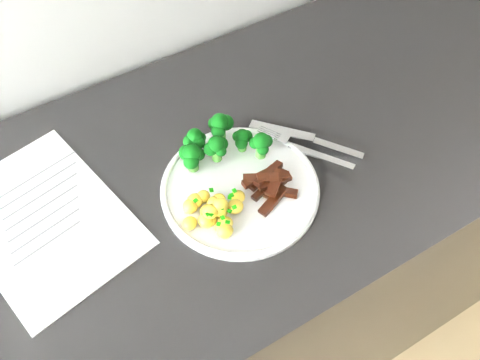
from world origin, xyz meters
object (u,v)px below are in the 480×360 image
broccoli (219,142)px  knife (320,144)px  beef_strips (270,183)px  counter (231,282)px  recipe_paper (45,220)px  potatoes (214,211)px  fork (308,150)px  plate (240,188)px

broccoli → knife: bearing=-21.9°
beef_strips → counter: bearing=118.1°
recipe_paper → potatoes: size_ratio=3.12×
broccoli → knife: (0.16, -0.07, -0.04)m
recipe_paper → potatoes: potatoes is taller
recipe_paper → beef_strips: bearing=-21.6°
fork → recipe_paper: bearing=166.1°
recipe_paper → fork: 0.44m
broccoli → knife: size_ratio=0.89×
fork → broccoli: bearing=151.4°
broccoli → beef_strips: (0.04, -0.10, -0.03)m
fork → counter: bearing=160.8°
beef_strips → fork: beef_strips is taller
recipe_paper → beef_strips: 0.36m
broccoli → beef_strips: 0.11m
fork → knife: (0.03, 0.01, -0.01)m
potatoes → beef_strips: 0.10m
recipe_paper → fork: fork is taller
recipe_paper → potatoes: (0.23, -0.13, 0.02)m
recipe_paper → plate: size_ratio=1.34×
potatoes → knife: potatoes is taller
plate → broccoli: size_ratio=1.71×
counter → broccoli: broccoli is taller
plate → broccoli: (0.00, 0.07, 0.04)m
broccoli → plate: bearing=-92.7°
counter → potatoes: size_ratio=21.29×
counter → beef_strips: bearing=-61.9°
potatoes → beef_strips: bearing=0.6°
counter → knife: knife is taller
plate → beef_strips: size_ratio=3.16×
beef_strips → recipe_paper: bearing=158.4°
knife → beef_strips: bearing=-165.4°
broccoli → knife: 0.18m
potatoes → plate: bearing=21.9°
recipe_paper → knife: (0.46, -0.10, 0.01)m
broccoli → potatoes: bearing=-123.3°
recipe_paper → plate: plate is taller
plate → beef_strips: beef_strips is taller
counter → broccoli: 0.49m
counter → beef_strips: 0.47m
broccoli → fork: 0.15m
recipe_paper → knife: size_ratio=2.04×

